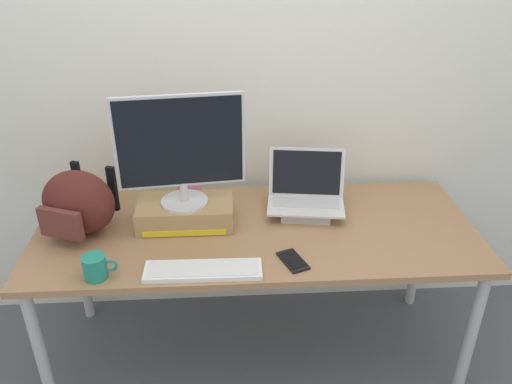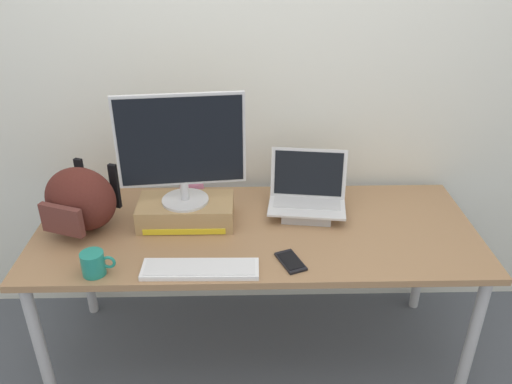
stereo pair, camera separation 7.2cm
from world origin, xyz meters
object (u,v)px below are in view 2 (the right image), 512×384
desktop_monitor (181,148)px  messenger_backpack (80,200)px  open_laptop (307,202)px  external_keyboard (200,269)px  coffee_mug (94,263)px  toner_box_yellow (186,212)px  plush_toy (192,188)px  cell_phone (291,261)px

desktop_monitor → messenger_backpack: size_ratio=1.40×
open_laptop → external_keyboard: 0.64m
messenger_backpack → coffee_mug: 0.37m
toner_box_yellow → plush_toy: 0.22m
toner_box_yellow → cell_phone: 0.55m
toner_box_yellow → cell_phone: size_ratio=2.53×
cell_phone → messenger_backpack: bearing=140.7°
coffee_mug → cell_phone: coffee_mug is taller
external_keyboard → messenger_backpack: (-0.53, 0.33, 0.13)m
desktop_monitor → open_laptop: 0.63m
external_keyboard → desktop_monitor: bearing=104.4°
messenger_backpack → external_keyboard: bearing=-11.2°
desktop_monitor → external_keyboard: 0.52m
external_keyboard → plush_toy: 0.59m
messenger_backpack → coffee_mug: size_ratio=2.91×
messenger_backpack → open_laptop: bearing=26.9°
cell_phone → plush_toy: bearing=107.5°
toner_box_yellow → plush_toy: plush_toy is taller
plush_toy → external_keyboard: bearing=-82.1°
toner_box_yellow → desktop_monitor: 0.31m
toner_box_yellow → messenger_backpack: 0.46m
desktop_monitor → cell_phone: 0.65m
open_laptop → plush_toy: 0.56m
cell_phone → coffee_mug: bearing=162.4°
open_laptop → cell_phone: (-0.11, -0.39, -0.05)m
open_laptop → messenger_backpack: size_ratio=0.98×
external_keyboard → plush_toy: bearing=98.9°
toner_box_yellow → coffee_mug: toner_box_yellow is taller
external_keyboard → cell_phone: 0.36m
external_keyboard → cell_phone: external_keyboard is taller
toner_box_yellow → coffee_mug: size_ratio=3.17×
external_keyboard → open_laptop: bearing=44.6°
plush_toy → messenger_backpack: bearing=-150.7°
desktop_monitor → cell_phone: (0.44, -0.32, -0.36)m
open_laptop → cell_phone: 0.41m
cell_phone → open_laptop: bearing=53.1°
toner_box_yellow → external_keyboard: size_ratio=0.92×
messenger_backpack → plush_toy: (0.45, 0.25, -0.08)m
desktop_monitor → plush_toy: 0.37m
toner_box_yellow → open_laptop: 0.55m
coffee_mug → desktop_monitor: bearing=49.7°
messenger_backpack → coffee_mug: messenger_backpack is taller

